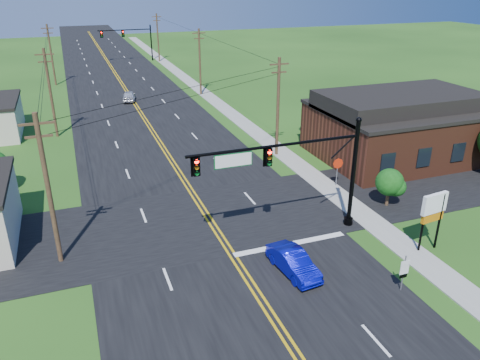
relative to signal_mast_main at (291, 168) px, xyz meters
name	(u,v)px	position (x,y,z in m)	size (l,w,h in m)	color
ground	(278,333)	(-4.34, -8.00, -4.75)	(260.00, 260.00, 0.00)	#1F4313
road_main	(129,97)	(-4.34, 42.00, -4.73)	(16.00, 220.00, 0.04)	black
road_cross	(206,219)	(-4.34, 4.00, -4.73)	(70.00, 10.00, 0.04)	black
sidewalk	(223,108)	(6.16, 32.00, -4.71)	(2.00, 160.00, 0.08)	gray
signal_mast_main	(291,168)	(0.00, 0.00, 0.00)	(11.30, 0.60, 7.48)	black
signal_mast_far	(128,38)	(0.10, 72.00, -0.20)	(10.98, 0.60, 7.48)	black
brick_building	(397,132)	(15.66, 10.00, -2.40)	(14.20, 11.20, 4.70)	#542718
utility_pole_left_a	(48,188)	(-13.84, 2.00, -0.03)	(1.80, 0.28, 9.00)	#342717
utility_pole_left_b	(50,92)	(-13.84, 27.00, -0.03)	(1.80, 0.28, 9.00)	#342717
utility_pole_left_c	(51,54)	(-13.84, 54.00, -0.03)	(1.80, 0.28, 9.00)	#342717
utility_pole_right_a	(278,106)	(5.46, 14.00, -0.03)	(1.80, 0.28, 9.00)	#342717
utility_pole_right_b	(200,61)	(5.46, 40.00, -0.03)	(1.80, 0.28, 9.00)	#342717
utility_pole_right_c	(158,37)	(5.46, 70.00, -0.03)	(1.80, 0.28, 9.00)	#342717
tree_right_back	(316,111)	(11.66, 18.00, -2.15)	(3.00, 3.00, 4.10)	#342717
shrub_corner	(390,182)	(8.66, 1.50, -2.90)	(2.00, 2.00, 2.86)	#342717
blue_car	(293,263)	(-1.53, -3.79, -4.09)	(1.39, 3.98, 1.31)	#070A9F
distant_car	(129,96)	(-4.62, 39.68, -4.06)	(1.62, 4.03, 1.37)	silver
route_sign	(404,271)	(3.16, -7.27, -3.48)	(0.54, 0.08, 2.17)	slate
stop_sign	(338,166)	(6.98, 5.76, -3.04)	(0.85, 0.14, 2.38)	slate
pylon_sign	(434,210)	(7.28, -4.39, -2.01)	(1.84, 0.49, 3.75)	black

